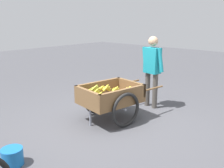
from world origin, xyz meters
TOP-DOWN VIEW (x-y plane):
  - ground_plane at (0.00, 0.00)m, footprint 24.00×24.00m
  - fruit_cart at (-0.14, -0.21)m, footprint 1.74×1.03m
  - vendor_person at (-1.29, -0.04)m, footprint 0.25×0.58m
  - plastic_bucket at (1.88, -0.12)m, footprint 0.29×0.29m

SIDE VIEW (x-z plane):
  - ground_plane at x=0.00m, z-range 0.00..0.00m
  - plastic_bucket at x=1.88m, z-range 0.00..0.23m
  - fruit_cart at x=-0.14m, z-range 0.08..0.80m
  - vendor_person at x=-1.29m, z-range 0.15..1.69m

